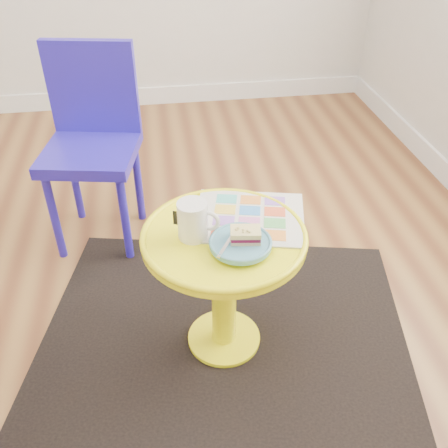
{
  "coord_description": "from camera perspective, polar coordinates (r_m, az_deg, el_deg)",
  "views": [
    {
      "loc": [
        0.49,
        -1.38,
        1.4
      ],
      "look_at": [
        0.67,
        -0.2,
        0.52
      ],
      "focal_mm": 40.0,
      "sensor_mm": 36.0,
      "label": 1
    }
  ],
  "objects": [
    {
      "name": "plate",
      "position": [
        1.45,
        1.9,
        -2.26
      ],
      "size": [
        0.18,
        0.18,
        0.02
      ],
      "color": "#5293AE",
      "rests_on": "newspaper"
    },
    {
      "name": "mug",
      "position": [
        1.47,
        -3.5,
        0.54
      ],
      "size": [
        0.13,
        0.09,
        0.12
      ],
      "rotation": [
        0.0,
        0.0,
        -0.38
      ],
      "color": "white",
      "rests_on": "side_table"
    },
    {
      "name": "chair",
      "position": [
        2.16,
        -14.81,
        9.89
      ],
      "size": [
        0.43,
        0.43,
        0.83
      ],
      "rotation": [
        0.0,
        0.0,
        -0.2
      ],
      "color": "#281CB7",
      "rests_on": "ground"
    },
    {
      "name": "fork",
      "position": [
        1.44,
        0.53,
        -2.03
      ],
      "size": [
        0.09,
        0.13,
        0.0
      ],
      "rotation": [
        0.0,
        0.0,
        -0.54
      ],
      "color": "silver",
      "rests_on": "plate"
    },
    {
      "name": "side_table",
      "position": [
        1.6,
        -0.0,
        -5.06
      ],
      "size": [
        0.51,
        0.51,
        0.48
      ],
      "color": "#FFF815",
      "rests_on": "ground"
    },
    {
      "name": "floor",
      "position": [
        2.03,
        -20.35,
        -10.33
      ],
      "size": [
        4.0,
        4.0,
        0.0
      ],
      "primitive_type": "plane",
      "color": "brown",
      "rests_on": "ground"
    },
    {
      "name": "rug",
      "position": [
        1.84,
        -0.0,
        -13.05
      ],
      "size": [
        1.51,
        1.35,
        0.01
      ],
      "primitive_type": "cube",
      "rotation": [
        0.0,
        0.0,
        -0.22
      ],
      "color": "black",
      "rests_on": "ground"
    },
    {
      "name": "newspaper",
      "position": [
        1.58,
        2.93,
        0.8
      ],
      "size": [
        0.4,
        0.36,
        0.01
      ],
      "primitive_type": "cube",
      "rotation": [
        0.0,
        0.0,
        -0.23
      ],
      "color": "silver",
      "rests_on": "side_table"
    },
    {
      "name": "cake_slice",
      "position": [
        1.44,
        2.47,
        -1.24
      ],
      "size": [
        0.09,
        0.07,
        0.04
      ],
      "rotation": [
        0.0,
        0.0,
        -0.14
      ],
      "color": "#D3BC8C",
      "rests_on": "plate"
    }
  ]
}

